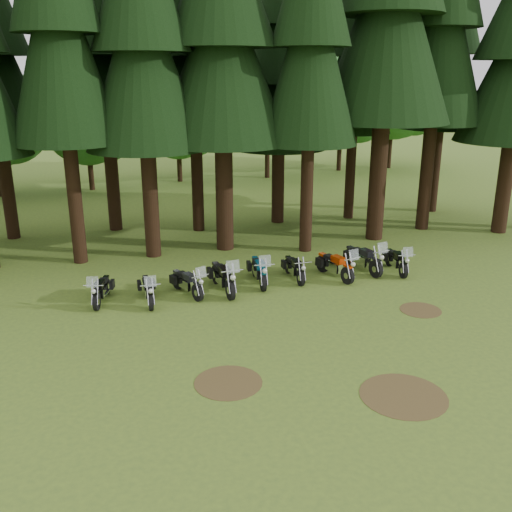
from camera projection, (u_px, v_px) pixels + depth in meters
The scene contains 26 objects.
ground at pixel (304, 335), 17.59m from camera, with size 120.00×120.00×0.00m, color #496525.
pine_front_4 at pixel (140, 16), 22.09m from camera, with size 4.95×4.95×16.33m.
pine_front_5 at pixel (221, 12), 23.03m from camera, with size 5.81×5.81×16.72m.
pine_front_6 at pixel (312, 11), 22.75m from camera, with size 4.15×4.15×16.75m.
pine_back_2 at pixel (100, 25), 26.25m from camera, with size 4.85×4.85×16.30m.
pine_back_3 at pixel (192, 26), 26.15m from camera, with size 4.35×4.35×16.20m.
pine_back_4 at pixel (279, 60), 28.19m from camera, with size 4.94×4.94×13.78m.
pine_back_5 at pixel (358, 28), 28.58m from camera, with size 3.94×3.94×16.33m.
pine_back_6 at pixel (448, 27), 30.05m from camera, with size 4.59×4.59×16.58m.
decid_3 at pixel (91, 122), 37.46m from camera, with size 6.12×5.95×7.65m.
decid_4 at pixel (182, 121), 40.46m from camera, with size 5.93×5.76×7.41m.
decid_5 at pixel (274, 93), 41.34m from camera, with size 8.45×8.21×10.56m.
decid_6 at pixel (346, 105), 44.79m from camera, with size 7.06×6.86×8.82m.
decid_7 at pixel (400, 91), 45.69m from camera, with size 8.44×8.20×10.55m.
dirt_patch_0 at pixel (228, 382), 14.89m from camera, with size 1.80×1.80×0.01m, color #4C3D1E.
dirt_patch_1 at pixel (421, 310), 19.39m from camera, with size 1.40×1.40×0.01m, color #4C3D1E.
dirt_patch_2 at pixel (403, 396), 14.28m from camera, with size 2.20×2.20×0.01m, color #4C3D1E.
motorcycle_0 at pixel (101, 290), 19.93m from camera, with size 0.87×2.05×1.31m.
motorcycle_1 at pixel (148, 291), 19.91m from camera, with size 0.40×2.12×1.33m.
motorcycle_2 at pixel (187, 283), 20.58m from camera, with size 0.91×2.11×1.35m.
motorcycle_3 at pixel (223, 278), 20.86m from camera, with size 0.48×2.50×1.57m.
motorcycle_4 at pixel (259, 271), 21.68m from camera, with size 0.61×2.36×1.48m.
motorcycle_5 at pixel (294, 269), 22.13m from camera, with size 0.32×2.07×0.84m.
motorcycle_6 at pixel (335, 266), 22.26m from camera, with size 0.75×2.33×1.47m.
motorcycle_7 at pixel (363, 259), 22.99m from camera, with size 0.68×2.43×1.53m.
motorcycle_8 at pixel (396, 261), 22.93m from camera, with size 0.62×2.16×1.35m.
Camera 1 is at (-6.44, -14.69, 7.77)m, focal length 40.00 mm.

